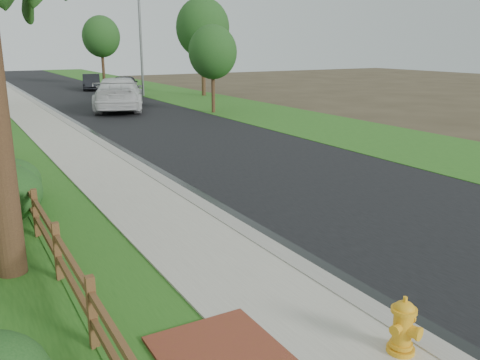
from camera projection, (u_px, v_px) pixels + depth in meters
ground at (319, 298)px, 8.41m from camera, size 120.00×120.00×0.00m
road at (87, 97)px, 39.94m from camera, size 8.00×90.00×0.02m
curb at (30, 99)px, 37.91m from camera, size 0.40×90.00×0.12m
wet_gutter at (35, 99)px, 38.09m from camera, size 0.50×90.00×0.00m
sidewalk at (11, 100)px, 37.29m from camera, size 2.20×90.00×0.10m
verge_far at (168, 93)px, 43.25m from camera, size 6.00×90.00×0.04m
ranch_fence at (27, 197)px, 11.88m from camera, size 0.12×16.92×1.10m
fire_hydrant at (403, 327)px, 6.69m from camera, size 0.53×0.43×0.81m
white_suv at (119, 94)px, 31.68m from camera, size 5.07×7.60×2.05m
dark_car_mid at (125, 86)px, 39.53m from camera, size 3.31×5.49×1.75m
dark_car_far at (91, 82)px, 45.81m from camera, size 2.44×4.46×1.39m
streetlight at (138, 27)px, 39.05m from camera, size 2.10×0.79×9.30m
shrub_b at (6, 182)px, 13.14m from camera, size 1.96×1.96×1.23m
tree_near_right at (213, 52)px, 29.90m from camera, size 2.87×2.87×5.17m
tree_mid_right at (203, 28)px, 39.41m from camera, size 4.17×4.17×7.55m
tree_far_right at (101, 37)px, 49.94m from camera, size 3.66×3.66×6.75m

